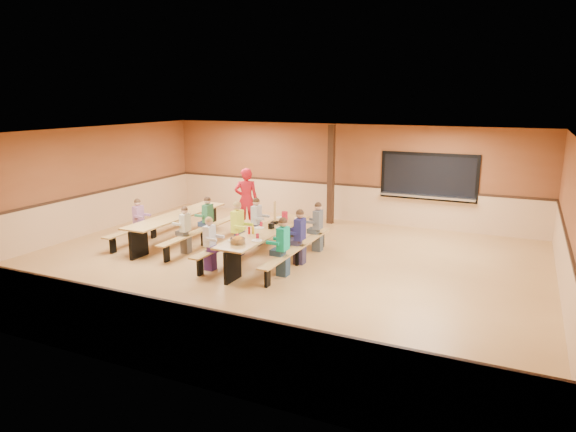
% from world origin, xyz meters
% --- Properties ---
extents(ground, '(12.00, 12.00, 0.00)m').
position_xyz_m(ground, '(0.00, 0.00, 0.00)').
color(ground, '#A4733E').
rests_on(ground, ground).
extents(room_envelope, '(12.04, 10.04, 3.02)m').
position_xyz_m(room_envelope, '(0.00, 0.00, 0.69)').
color(room_envelope, brown).
rests_on(room_envelope, ground).
extents(kitchen_pass_through, '(2.78, 0.28, 1.38)m').
position_xyz_m(kitchen_pass_through, '(2.60, 4.96, 1.49)').
color(kitchen_pass_through, black).
rests_on(kitchen_pass_through, ground).
extents(structural_post, '(0.18, 0.18, 3.00)m').
position_xyz_m(structural_post, '(-0.20, 4.40, 1.50)').
color(structural_post, black).
rests_on(structural_post, ground).
extents(cafeteria_table_main, '(1.91, 3.70, 0.74)m').
position_xyz_m(cafeteria_table_main, '(-0.30, 0.28, 0.53)').
color(cafeteria_table_main, '#B88D49').
rests_on(cafeteria_table_main, ground).
extents(cafeteria_table_second, '(1.91, 3.70, 0.74)m').
position_xyz_m(cafeteria_table_second, '(-3.20, 0.73, 0.53)').
color(cafeteria_table_second, '#B88D49').
rests_on(cafeteria_table_second, ground).
extents(seated_child_white_left, '(0.37, 0.30, 1.20)m').
position_xyz_m(seated_child_white_left, '(-1.12, -0.86, 0.60)').
color(seated_child_white_left, white).
rests_on(seated_child_white_left, ground).
extents(seated_adult_yellow, '(0.42, 0.35, 1.32)m').
position_xyz_m(seated_adult_yellow, '(-1.12, 0.36, 0.66)').
color(seated_adult_yellow, '#E3FC39').
rests_on(seated_adult_yellow, ground).
extents(seated_child_grey_left, '(0.38, 0.31, 1.24)m').
position_xyz_m(seated_child_grey_left, '(-1.12, 1.34, 0.62)').
color(seated_child_grey_left, '#BBBBBB').
rests_on(seated_child_grey_left, ground).
extents(seated_child_teal_right, '(0.40, 0.33, 1.28)m').
position_xyz_m(seated_child_teal_right, '(0.53, -0.52, 0.64)').
color(seated_child_teal_right, '#0E9E75').
rests_on(seated_child_teal_right, ground).
extents(seated_child_navy_right, '(0.40, 0.33, 1.27)m').
position_xyz_m(seated_child_navy_right, '(0.53, 0.39, 0.64)').
color(seated_child_navy_right, navy).
rests_on(seated_child_navy_right, ground).
extents(seated_child_char_right, '(0.38, 0.31, 1.23)m').
position_xyz_m(seated_child_char_right, '(0.53, 1.52, 0.62)').
color(seated_child_char_right, '#52565C').
rests_on(seated_child_char_right, ground).
extents(seated_child_purple_sec, '(0.36, 0.29, 1.19)m').
position_xyz_m(seated_child_purple_sec, '(-4.03, 0.17, 0.59)').
color(seated_child_purple_sec, '#976088').
rests_on(seated_child_purple_sec, ground).
extents(seated_child_green_sec, '(0.38, 0.31, 1.23)m').
position_xyz_m(seated_child_green_sec, '(-2.38, 0.96, 0.62)').
color(seated_child_green_sec, '#2C683F').
rests_on(seated_child_green_sec, ground).
extents(seated_child_tan_sec, '(0.35, 0.29, 1.17)m').
position_xyz_m(seated_child_tan_sec, '(-2.38, -0.04, 0.59)').
color(seated_child_tan_sec, '#B8B292').
rests_on(seated_child_tan_sec, ground).
extents(standing_woman, '(0.80, 0.72, 1.84)m').
position_xyz_m(standing_woman, '(-2.07, 2.48, 0.92)').
color(standing_woman, red).
rests_on(standing_woman, ground).
extents(punch_pitcher, '(0.16, 0.16, 0.22)m').
position_xyz_m(punch_pitcher, '(-0.33, 1.38, 0.85)').
color(punch_pitcher, red).
rests_on(punch_pitcher, cafeteria_table_main).
extents(chip_bowl, '(0.32, 0.32, 0.15)m').
position_xyz_m(chip_bowl, '(-0.32, -0.99, 0.81)').
color(chip_bowl, orange).
rests_on(chip_bowl, cafeteria_table_main).
extents(napkin_dispenser, '(0.10, 0.14, 0.13)m').
position_xyz_m(napkin_dispenser, '(-0.25, 0.47, 0.80)').
color(napkin_dispenser, black).
rests_on(napkin_dispenser, cafeteria_table_main).
extents(condiment_mustard, '(0.06, 0.06, 0.17)m').
position_xyz_m(condiment_mustard, '(-0.42, -0.12, 0.82)').
color(condiment_mustard, yellow).
rests_on(condiment_mustard, cafeteria_table_main).
extents(condiment_ketchup, '(0.06, 0.06, 0.17)m').
position_xyz_m(condiment_ketchup, '(-0.49, -0.19, 0.82)').
color(condiment_ketchup, '#B2140F').
rests_on(condiment_ketchup, cafeteria_table_main).
extents(table_paddle, '(0.16, 0.16, 0.56)m').
position_xyz_m(table_paddle, '(-0.39, 0.94, 0.88)').
color(table_paddle, black).
rests_on(table_paddle, cafeteria_table_main).
extents(place_settings, '(0.65, 3.30, 0.11)m').
position_xyz_m(place_settings, '(-0.30, 0.28, 0.80)').
color(place_settings, beige).
rests_on(place_settings, cafeteria_table_main).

